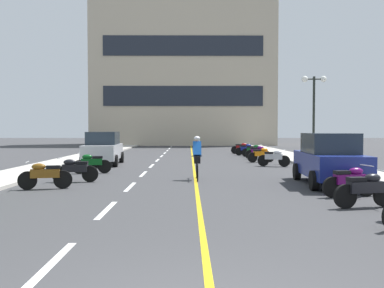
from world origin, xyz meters
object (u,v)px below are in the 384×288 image
(parked_car_near, at_px, (329,159))
(motorcycle_11, at_px, (246,149))
(cyclist_rider, at_px, (197,157))
(motorcycle_5, at_px, (75,169))
(motorcycle_2, at_px, (366,189))
(motorcycle_9, at_px, (258,152))
(motorcycle_10, at_px, (254,150))
(motorcycle_12, at_px, (242,148))
(parked_car_mid, at_px, (103,148))
(motorcycle_6, at_px, (92,163))
(motorcycle_3, at_px, (350,181))
(street_lamp_mid, at_px, (314,99))
(motorcycle_7, at_px, (274,158))
(motorcycle_8, at_px, (261,154))
(motorcycle_4, at_px, (45,175))

(parked_car_near, bearing_deg, motorcycle_11, 92.17)
(cyclist_rider, bearing_deg, motorcycle_5, -171.09)
(motorcycle_2, distance_m, motorcycle_9, 16.89)
(motorcycle_10, xyz_separation_m, motorcycle_12, (-0.35, 3.84, 0.00))
(motorcycle_5, xyz_separation_m, motorcycle_9, (8.79, 11.87, 0.00))
(motorcycle_2, height_order, motorcycle_9, same)
(parked_car_mid, bearing_deg, cyclist_rider, -53.33)
(motorcycle_6, bearing_deg, motorcycle_5, -88.30)
(motorcycle_9, xyz_separation_m, motorcycle_11, (-0.24, 3.79, 0.00))
(motorcycle_2, relative_size, motorcycle_11, 1.00)
(motorcycle_2, xyz_separation_m, motorcycle_3, (0.25, 1.62, 0.00))
(street_lamp_mid, bearing_deg, parked_car_mid, -173.89)
(motorcycle_7, height_order, motorcycle_9, same)
(motorcycle_5, relative_size, motorcycle_8, 1.02)
(motorcycle_6, bearing_deg, cyclist_rider, -26.18)
(motorcycle_3, bearing_deg, motorcycle_5, 159.07)
(street_lamp_mid, height_order, motorcycle_4, street_lamp_mid)
(motorcycle_4, xyz_separation_m, cyclist_rider, (5.02, 2.50, 0.41))
(motorcycle_7, relative_size, motorcycle_8, 0.98)
(parked_car_near, distance_m, motorcycle_10, 14.67)
(parked_car_mid, relative_size, motorcycle_6, 2.52)
(street_lamp_mid, xyz_separation_m, motorcycle_4, (-12.02, -10.60, -3.29))
(street_lamp_mid, relative_size, motorcycle_4, 2.95)
(parked_car_near, relative_size, motorcycle_4, 2.56)
(parked_car_near, xyz_separation_m, motorcycle_12, (-0.69, 18.50, -0.44))
(motorcycle_11, bearing_deg, motorcycle_3, -89.00)
(parked_car_mid, height_order, cyclist_rider, parked_car_mid)
(street_lamp_mid, distance_m, parked_car_mid, 12.47)
(motorcycle_9, height_order, motorcycle_10, same)
(motorcycle_10, bearing_deg, parked_car_near, -88.68)
(motorcycle_4, bearing_deg, motorcycle_10, 59.27)
(motorcycle_7, bearing_deg, motorcycle_9, 89.22)
(motorcycle_10, height_order, motorcycle_12, same)
(parked_car_near, xyz_separation_m, cyclist_rider, (-4.62, 1.51, -0.03))
(motorcycle_2, bearing_deg, cyclist_rider, 125.46)
(street_lamp_mid, xyz_separation_m, cyclist_rider, (-7.00, -8.10, -2.88))
(street_lamp_mid, height_order, cyclist_rider, street_lamp_mid)
(parked_car_near, bearing_deg, motorcycle_5, 175.05)
(motorcycle_3, bearing_deg, parked_car_near, 83.61)
(motorcycle_10, bearing_deg, motorcycle_3, -89.85)
(parked_car_near, height_order, motorcycle_2, parked_car_near)
(motorcycle_12, bearing_deg, motorcycle_2, -89.63)
(motorcycle_7, height_order, motorcycle_12, same)
(motorcycle_7, relative_size, motorcycle_10, 1.00)
(motorcycle_7, distance_m, motorcycle_12, 11.39)
(parked_car_mid, height_order, motorcycle_6, parked_car_mid)
(motorcycle_7, distance_m, motorcycle_8, 2.82)
(parked_car_near, relative_size, motorcycle_7, 2.63)
(motorcycle_3, height_order, motorcycle_4, same)
(parked_car_near, xyz_separation_m, motorcycle_10, (-0.34, 14.66, -0.44))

